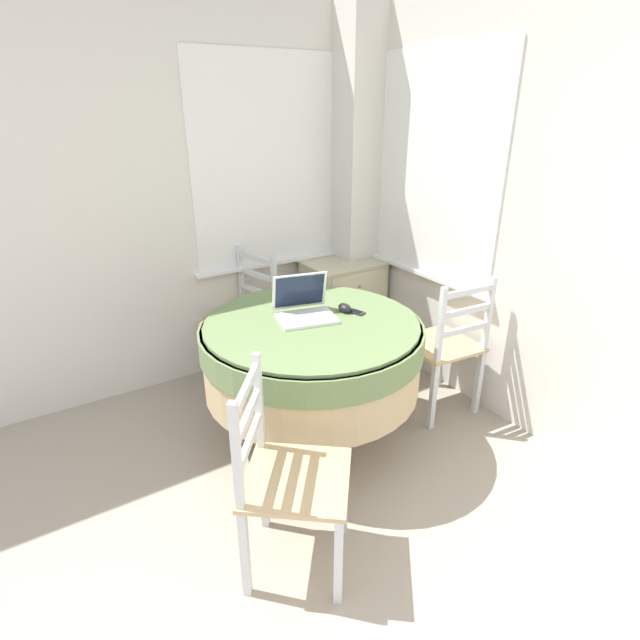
{
  "coord_description": "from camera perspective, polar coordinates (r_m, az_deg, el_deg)",
  "views": [
    {
      "loc": [
        -0.18,
        -0.48,
        1.88
      ],
      "look_at": [
        1.27,
        1.81,
        0.69
      ],
      "focal_mm": 28.0,
      "sensor_mm": 36.0,
      "label": 1
    }
  ],
  "objects": [
    {
      "name": "corner_room_shell",
      "position": [
        2.79,
        1.03,
        11.19
      ],
      "size": [
        4.54,
        4.66,
        2.55
      ],
      "color": "silver",
      "rests_on": "ground_plane"
    },
    {
      "name": "round_dining_table",
      "position": [
        2.81,
        -0.95,
        -3.47
      ],
      "size": [
        1.24,
        1.24,
        0.77
      ],
      "color": "#4C3D2D",
      "rests_on": "ground_plane"
    },
    {
      "name": "laptop",
      "position": [
        2.78,
        -1.82,
        1.32
      ],
      "size": [
        0.37,
        0.34,
        0.23
      ],
      "color": "white",
      "rests_on": "round_dining_table"
    },
    {
      "name": "computer_mouse",
      "position": [
        2.86,
        2.84,
        1.4
      ],
      "size": [
        0.06,
        0.09,
        0.05
      ],
      "color": "black",
      "rests_on": "round_dining_table"
    },
    {
      "name": "cell_phone",
      "position": [
        2.85,
        4.13,
        0.93
      ],
      "size": [
        0.08,
        0.11,
        0.01
      ],
      "color": "#2D2D33",
      "rests_on": "round_dining_table"
    },
    {
      "name": "dining_chair_near_back_window",
      "position": [
        3.59,
        -8.74,
        0.1
      ],
      "size": [
        0.52,
        0.51,
        0.94
      ],
      "color": "tan",
      "rests_on": "ground_plane"
    },
    {
      "name": "dining_chair_near_right_window",
      "position": [
        3.25,
        14.11,
        -2.98
      ],
      "size": [
        0.46,
        0.46,
        0.94
      ],
      "color": "tan",
      "rests_on": "ground_plane"
    },
    {
      "name": "dining_chair_camera_near",
      "position": [
        2.16,
        -3.93,
        -17.53
      ],
      "size": [
        0.6,
        0.6,
        0.94
      ],
      "color": "tan",
      "rests_on": "ground_plane"
    },
    {
      "name": "corner_cabinet",
      "position": [
        3.99,
        2.61,
        1.56
      ],
      "size": [
        0.59,
        0.45,
        0.75
      ],
      "color": "beige",
      "rests_on": "ground_plane"
    }
  ]
}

